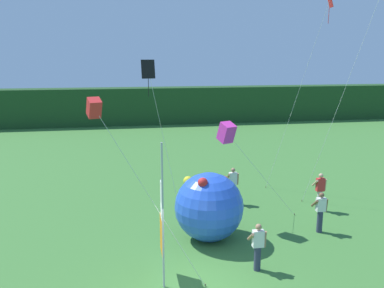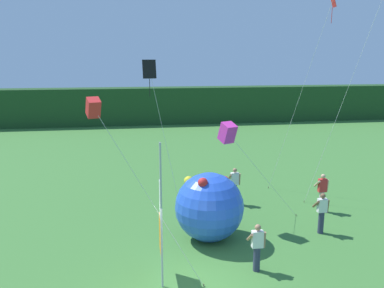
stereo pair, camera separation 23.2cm
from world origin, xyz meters
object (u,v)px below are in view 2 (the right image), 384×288
Objects in this scene: kite_red_box_1 at (94,109)px; person_far_right at (322,192)px; person_far_left at (234,185)px; inflatable_balloon at (209,207)px; person_near_banner at (257,246)px; kite_red_diamond_4 at (326,20)px; kite_black_diamond_3 at (151,79)px; person_mid_field at (322,212)px; kite_magenta_box_2 at (228,133)px; banner_flag at (161,216)px.

person_far_right is at bearing 23.68° from kite_red_box_1.
inflatable_balloon is at bearing -118.42° from person_far_left.
person_near_banner is 0.17× the size of kite_red_diamond_4.
person_far_left is 9.03m from kite_red_box_1.
kite_red_box_1 is 4.73m from kite_black_diamond_3.
person_mid_field is 8.98m from kite_red_diamond_4.
kite_red_diamond_4 is (6.28, 4.37, 7.11)m from inflatable_balloon.
kite_magenta_box_2 reaches higher than inflatable_balloon.
person_near_banner is 0.93× the size of person_far_right.
person_mid_field is at bearing -54.42° from person_far_left.
kite_magenta_box_2 is at bearing -112.24° from person_far_left.
kite_black_diamond_3 is (-6.35, 2.35, 5.01)m from person_mid_field.
inflatable_balloon is (-1.08, 2.46, 0.44)m from person_near_banner.
kite_black_diamond_3 is (0.04, 4.85, 3.75)m from banner_flag.
inflatable_balloon reaches higher than person_near_banner.
kite_magenta_box_2 is 0.45× the size of kite_red_diamond_4.
banner_flag reaches higher than person_far_right.
kite_magenta_box_2 is at bearing 34.61° from kite_red_box_1.
person_mid_field is at bearing -20.46° from kite_magenta_box_2.
kite_black_diamond_3 is at bearing 178.02° from person_far_right.
kite_magenta_box_2 is (-0.15, 3.62, 3.00)m from person_near_banner.
kite_red_box_1 is (-3.79, -2.10, 4.00)m from inflatable_balloon.
person_far_right is 5.45m from kite_magenta_box_2.
kite_red_diamond_4 is at bearing 30.96° from kite_magenta_box_2.
kite_magenta_box_2 is at bearing 159.54° from person_mid_field.
person_far_right is at bearing 45.31° from person_near_banner.
kite_magenta_box_2 is (2.91, 3.79, 1.72)m from banner_flag.
kite_black_diamond_3 is at bearing 89.48° from banner_flag.
person_far_left is 0.31× the size of kite_red_box_1.
inflatable_balloon is at bearing 178.23° from person_mid_field.
person_mid_field is 0.94× the size of person_far_left.
kite_red_box_1 reaches higher than kite_magenta_box_2.
kite_magenta_box_2 reaches higher than person_mid_field.
person_near_banner is 5.94m from person_far_left.
person_mid_field is 0.29× the size of kite_red_box_1.
kite_black_diamond_3 reaches higher than inflatable_balloon.
person_mid_field is 4.76m from kite_magenta_box_2.
kite_red_diamond_4 is at bearing 67.44° from person_mid_field.
inflatable_balloon is 0.39× the size of kite_black_diamond_3.
person_far_right is at bearing -22.27° from person_far_left.
person_far_right is (3.60, -1.47, -0.00)m from person_far_left.
person_far_right is 5.81m from inflatable_balloon.
person_mid_field is (6.40, 2.49, -1.26)m from banner_flag.
person_far_right is at bearing 10.00° from kite_magenta_box_2.
banner_flag is at bearing -176.80° from person_near_banner.
kite_black_diamond_3 reaches higher than person_near_banner.
person_far_left is 0.26× the size of kite_black_diamond_3.
person_far_left is (3.84, 6.06, -1.20)m from banner_flag.
kite_red_box_1 is (-5.65, -5.53, 4.37)m from person_far_left.
person_near_banner is 0.92× the size of person_far_left.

